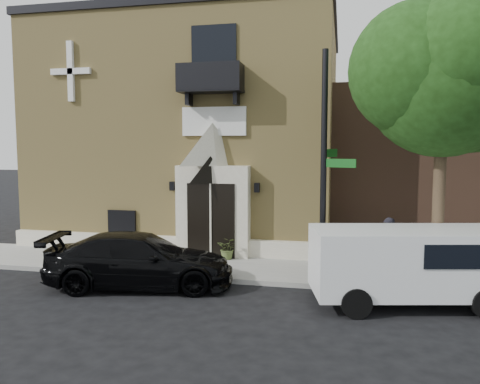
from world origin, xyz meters
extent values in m
plane|color=black|center=(0.00, 0.00, 0.00)|extent=(120.00, 120.00, 0.00)
cube|color=gray|center=(1.00, 1.50, 0.07)|extent=(42.00, 3.00, 0.15)
cube|color=tan|center=(-3.00, 8.00, 4.50)|extent=(12.00, 10.00, 9.00)
cube|color=black|center=(-3.00, 8.00, 9.15)|extent=(12.20, 10.20, 0.30)
cube|color=#EDE6CD|center=(-3.00, 2.88, 0.45)|extent=(12.00, 0.30, 0.60)
cube|color=#EDE6CD|center=(-1.00, 2.75, 1.75)|extent=(2.60, 0.55, 3.20)
pyramid|color=#EDE6CD|center=(-1.00, 2.75, 4.10)|extent=(2.60, 0.55, 1.50)
cube|color=black|center=(-1.00, 2.46, 1.45)|extent=(1.70, 0.06, 2.60)
cube|color=#EDE6CD|center=(-1.00, 2.42, 1.45)|extent=(0.06, 0.04, 2.60)
cube|color=white|center=(-1.00, 2.94, 4.90)|extent=(2.30, 0.10, 1.00)
cube|color=black|center=(-1.00, 2.55, 5.90)|extent=(2.20, 0.90, 0.10)
cube|color=black|center=(-1.00, 2.12, 6.35)|extent=(2.20, 0.06, 0.90)
cube|color=black|center=(-2.05, 2.55, 6.35)|extent=(0.06, 0.90, 0.90)
cube|color=black|center=(0.05, 2.55, 6.35)|extent=(0.06, 0.90, 0.90)
cube|color=black|center=(-1.00, 2.97, 7.10)|extent=(1.60, 0.08, 2.20)
cube|color=white|center=(-6.50, 2.92, 6.80)|extent=(0.22, 0.14, 2.20)
cube|color=white|center=(-6.50, 2.92, 6.80)|extent=(1.60, 0.14, 0.22)
cube|color=black|center=(-4.60, 2.95, 1.15)|extent=(1.10, 0.10, 1.00)
cube|color=orange|center=(-4.60, 2.98, 1.15)|extent=(0.85, 0.06, 0.75)
cube|color=black|center=(-2.55, 2.88, 2.60)|extent=(0.18, 0.18, 0.32)
cube|color=black|center=(0.55, 2.88, 2.60)|extent=(0.18, 0.18, 0.32)
cylinder|color=#38281C|center=(6.00, 0.45, 2.25)|extent=(0.32, 0.32, 4.20)
sphere|color=#17350E|center=(6.00, 0.45, 5.82)|extent=(4.20, 4.20, 4.20)
sphere|color=#17350E|center=(6.80, 0.75, 5.52)|extent=(3.36, 3.36, 3.36)
sphere|color=#17350E|center=(5.30, 0.25, 6.02)|extent=(3.57, 3.57, 3.57)
sphere|color=#17350E|center=(6.20, -0.25, 6.22)|extent=(3.15, 3.15, 3.15)
imported|color=black|center=(-2.18, -0.80, 0.77)|extent=(5.63, 3.16, 1.54)
cube|color=white|center=(5.10, -0.85, 1.14)|extent=(5.06, 2.89, 1.62)
cube|color=black|center=(6.05, -1.63, 1.48)|extent=(1.50, 0.37, 0.57)
cylinder|color=black|center=(3.80, -2.06, 0.36)|extent=(0.76, 0.39, 0.72)
cylinder|color=black|center=(3.41, -0.30, 0.36)|extent=(0.76, 0.39, 0.72)
cylinder|color=black|center=(6.39, 0.36, 0.36)|extent=(0.76, 0.39, 0.72)
cylinder|color=black|center=(2.90, 0.55, 3.44)|extent=(0.18, 0.18, 6.58)
cube|color=#115217|center=(3.36, 0.37, 3.55)|extent=(0.88, 0.38, 0.24)
cube|color=#115217|center=(3.08, 1.01, 3.82)|extent=(0.38, 0.88, 0.24)
cylinder|color=#B31B0F|center=(4.79, 0.20, 0.19)|extent=(0.34, 0.34, 0.08)
cylinder|color=#B31B0F|center=(4.79, 0.20, 0.48)|extent=(0.24, 0.24, 0.52)
sphere|color=#B31B0F|center=(4.79, 0.20, 0.77)|extent=(0.24, 0.24, 0.24)
cylinder|color=#B31B0F|center=(4.79, 0.20, 0.53)|extent=(0.42, 0.11, 0.11)
cube|color=#0E3618|center=(5.56, 0.64, 0.76)|extent=(2.22, 1.60, 1.22)
cube|color=black|center=(5.56, 0.64, 1.43)|extent=(2.29, 1.67, 0.13)
imported|color=#566733|center=(-0.36, 2.35, 0.53)|extent=(0.74, 0.65, 0.77)
imported|color=black|center=(4.78, 1.11, 1.06)|extent=(0.70, 0.49, 1.81)
camera|label=1|loc=(3.42, -13.01, 3.99)|focal=35.00mm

